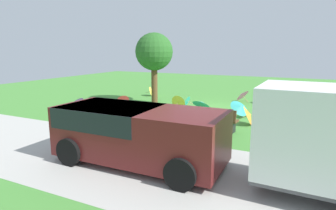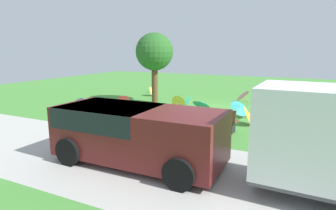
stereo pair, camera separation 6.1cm
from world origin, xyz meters
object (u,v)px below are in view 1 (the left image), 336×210
van_dark (134,130)px  parasol_teal_1 (187,101)px  park_bench (216,119)px  parasol_purple_1 (261,98)px  parasol_red_1 (122,100)px  parasol_pink_0 (242,95)px  parasol_teal_3 (202,103)px  parasol_purple_2 (74,103)px  parasol_orange_1 (249,115)px  parasol_yellow_2 (179,102)px  parasol_yellow_1 (152,91)px  shade_tree (154,53)px  parasol_teal_2 (240,107)px

van_dark → parasol_teal_1: size_ratio=7.90×
park_bench → parasol_purple_1: (-0.75, -6.51, -0.11)m
van_dark → parasol_red_1: 8.05m
parasol_pink_0 → parasol_teal_1: (2.51, 2.59, -0.14)m
park_bench → parasol_red_1: 6.51m
parasol_teal_1 → parasol_teal_3: size_ratio=0.59×
parasol_purple_2 → parasol_teal_3: bearing=-158.8°
van_dark → parasol_orange_1: (-2.15, -5.38, -0.50)m
parasol_teal_1 → parasol_yellow_2: size_ratio=0.72×
parasol_orange_1 → parasol_purple_2: (8.20, 1.35, 0.05)m
van_dark → parasol_orange_1: van_dark is taller
parasol_red_1 → parasol_purple_1: bearing=-149.1°
van_dark → parasol_yellow_1: (5.06, -10.13, -0.58)m
shade_tree → parasol_teal_3: 4.60m
van_dark → parasol_yellow_1: van_dark is taller
parasol_yellow_1 → parasol_teal_2: 7.50m
parasol_red_1 → parasol_teal_2: bearing=-178.5°
shade_tree → parasol_yellow_2: shade_tree is taller
parasol_pink_0 → parasol_red_1: (5.65, 4.23, -0.08)m
parasol_purple_1 → parasol_yellow_2: (3.61, 3.51, 0.04)m
parasol_teal_1 → parasol_pink_0: bearing=-134.1°
parasol_yellow_1 → parasol_teal_3: (-4.83, 3.85, 0.22)m
parasol_yellow_1 → parasol_purple_2: size_ratio=0.71×
parasol_pink_0 → parasol_teal_2: bearing=100.1°
parasol_teal_1 → parasol_purple_2: parasol_purple_2 is taller
parasol_teal_1 → parasol_purple_2: (4.34, 4.02, 0.18)m
parasol_teal_1 → parasol_teal_2: bearing=155.5°
parasol_teal_1 → parasol_red_1: (3.14, 1.64, 0.07)m
shade_tree → park_bench: bearing=139.9°
parasol_teal_3 → parasol_pink_0: bearing=-103.4°
parasol_yellow_1 → parasol_purple_1: size_ratio=0.94×
van_dark → parasol_orange_1: bearing=-111.8°
van_dark → parasol_purple_2: (6.05, -4.03, -0.45)m
shade_tree → parasol_purple_1: shade_tree is taller
parasol_orange_1 → parasol_purple_1: parasol_orange_1 is taller
park_bench → shade_tree: size_ratio=0.41×
parasol_pink_0 → parasol_teal_2: (-0.73, 4.06, 0.05)m
parasol_pink_0 → parasol_red_1: parasol_pink_0 is taller
shade_tree → parasol_teal_1: 3.32m
parasol_orange_1 → parasol_teal_2: size_ratio=0.79×
parasol_orange_1 → parasol_teal_3: bearing=-20.7°
van_dark → parasol_teal_2: van_dark is taller
parasol_purple_1 → parasol_red_1: 7.89m
park_bench → parasol_yellow_1: park_bench is taller
parasol_orange_1 → parasol_purple_2: size_ratio=0.93×
van_dark → parasol_teal_1: 8.24m
parasol_teal_3 → parasol_purple_1: bearing=-117.4°
parasol_teal_2 → parasol_yellow_2: 3.24m
parasol_orange_1 → parasol_purple_1: size_ratio=1.23×
shade_tree → parasol_red_1: bearing=56.9°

